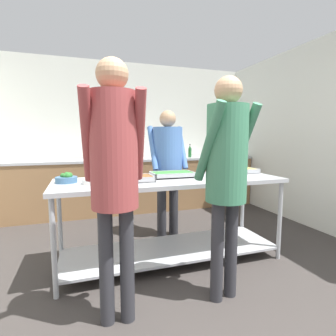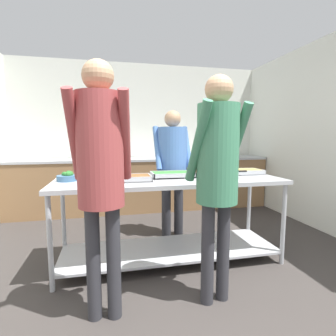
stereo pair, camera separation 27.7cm
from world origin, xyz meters
name	(u,v)px [view 2 (the right image)]	position (x,y,z in m)	size (l,w,h in m)	color
wall_rear	(141,136)	(0.00, 3.95, 1.32)	(4.64, 0.06, 2.65)	silver
wall_right	(326,135)	(2.29, 1.98, 1.32)	(0.06, 4.07, 2.65)	silver
back_counter	(144,184)	(0.00, 3.58, 0.47)	(4.48, 0.65, 0.93)	olive
serving_counter	(170,205)	(0.01, 1.54, 0.59)	(2.31, 0.77, 0.88)	#ADAFB5
broccoli_bowl	(68,177)	(-1.00, 1.64, 0.91)	(0.20, 0.20, 0.10)	#3D668C
plate_stack	(94,180)	(-0.74, 1.50, 0.90)	(0.25, 0.25, 0.05)	white
serving_tray_greens	(131,178)	(-0.39, 1.50, 0.90)	(0.38, 0.28, 0.05)	#ADAFB5
serving_tray_roast	(173,175)	(0.06, 1.65, 0.90)	(0.45, 0.27, 0.05)	#ADAFB5
sauce_pan	(222,175)	(0.52, 1.40, 0.92)	(0.40, 0.26, 0.09)	#ADAFB5
serving_tray_vegetables	(245,172)	(0.94, 1.68, 0.90)	(0.37, 0.26, 0.05)	#ADAFB5
guest_serving_left	(217,164)	(0.20, 0.78, 1.10)	(0.45, 0.39, 1.76)	#2D2D33
guest_serving_right	(101,162)	(-0.66, 0.77, 1.14)	(0.44, 0.38, 1.81)	#2D2D33
cook_behind_counter	(173,160)	(0.20, 2.23, 1.01)	(0.48, 0.38, 1.64)	#2D2D33
water_bottle	(201,151)	(1.06, 3.50, 1.04)	(0.06, 0.06, 0.24)	#23602D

